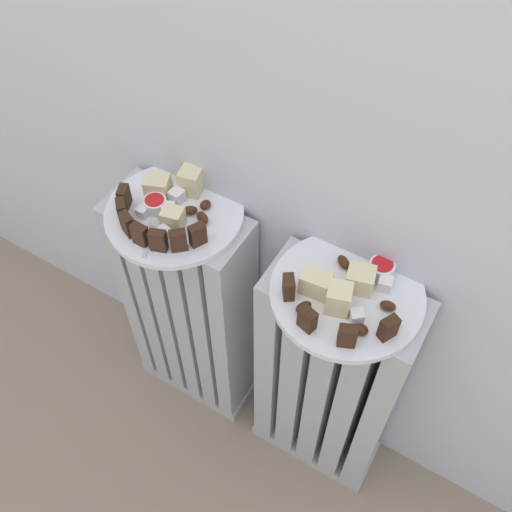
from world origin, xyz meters
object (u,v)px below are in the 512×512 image
Objects in this scene: fork at (151,233)px; jam_bowl_right at (382,268)px; plate_left at (174,213)px; jam_bowl_left at (155,204)px; radiator_right at (327,384)px; radiator_left at (191,312)px; plate_right at (347,293)px.

jam_bowl_right is at bearing 18.67° from fork.
jam_bowl_left is at bearing -158.04° from plate_left.
fork reaches higher than radiator_right.
plate_right reaches higher than radiator_left.
jam_bowl_right is 0.48× the size of fork.
jam_bowl_left and jam_bowl_right have the same top height.
radiator_left is at bearing -170.54° from jam_bowl_right.
fork reaches higher than plate_right.
radiator_left is at bearing -180.00° from radiator_right.
radiator_left is 7.04× the size of fork.
plate_left is (-0.34, 0.00, 0.33)m from radiator_right.
plate_left is 1.00× the size of plate_right.
plate_right is at bearing 10.63° from fork.
fork is at bearing -161.33° from jam_bowl_right.
jam_bowl_left is 0.98× the size of jam_bowl_right.
radiator_left is 14.81× the size of jam_bowl_right.
fork is (0.03, -0.05, -0.01)m from jam_bowl_left.
radiator_right is 15.17× the size of jam_bowl_left.
jam_bowl_right is at bearing 10.46° from jam_bowl_left.
radiator_right is at bearing 1.91° from jam_bowl_left.
jam_bowl_left is at bearing -178.09° from radiator_right.
radiator_left is 1.00× the size of radiator_right.
plate_left reaches higher than radiator_right.
jam_bowl_right is 0.40m from fork.
plate_left is at bearing 116.57° from radiator_left.
radiator_right is at bearing 0.00° from radiator_left.
plate_left reaches higher than radiator_left.
plate_right is 5.99× the size of jam_bowl_left.
plate_right is (0.00, 0.00, 0.33)m from radiator_right.
jam_bowl_right reaches higher than plate_right.
radiator_left is at bearing -63.43° from plate_left.
fork is at bearing -92.04° from radiator_left.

